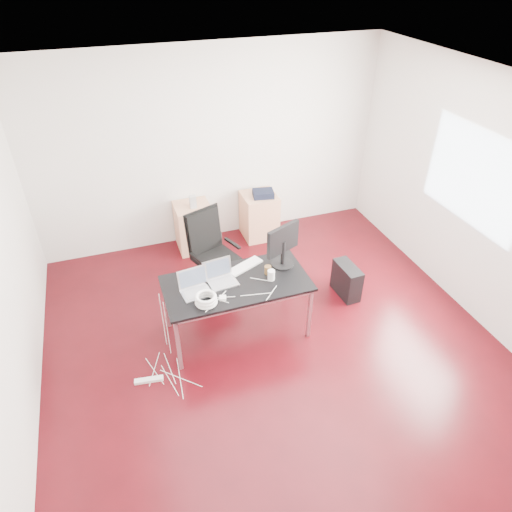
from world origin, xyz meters
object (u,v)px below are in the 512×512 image
object	(u,v)px
office_chair	(211,249)
filing_cabinet_left	(194,227)
pc_tower	(347,280)
desk	(236,286)
filing_cabinet_right	(259,215)

from	to	relation	value
office_chair	filing_cabinet_left	world-z (taller)	office_chair
office_chair	filing_cabinet_left	xyz separation A→B (m)	(-0.02, 1.02, -0.26)
filing_cabinet_left	pc_tower	xyz separation A→B (m)	(1.60, -1.73, -0.13)
pc_tower	office_chair	bearing A→B (deg)	152.92
desk	filing_cabinet_left	world-z (taller)	desk
desk	filing_cabinet_left	bearing A→B (deg)	92.19
pc_tower	filing_cabinet_right	bearing A→B (deg)	105.75
office_chair	pc_tower	xyz separation A→B (m)	(1.59, -0.71, -0.39)
filing_cabinet_left	filing_cabinet_right	bearing A→B (deg)	0.00
filing_cabinet_right	filing_cabinet_left	bearing A→B (deg)	180.00
filing_cabinet_right	pc_tower	distance (m)	1.83
filing_cabinet_right	office_chair	bearing A→B (deg)	-134.58
office_chair	filing_cabinet_right	size ratio (longest dim) A/B	1.54
office_chair	desk	bearing A→B (deg)	-107.31
filing_cabinet_left	desk	bearing A→B (deg)	-87.81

